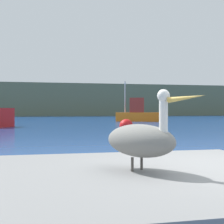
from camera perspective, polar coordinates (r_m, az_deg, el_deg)
The scene contains 5 objects.
hillside_backdrop at distance 72.83m, azimuth -9.95°, elevation 2.10°, with size 140.00×14.25×7.02m, color #5B664C.
pier_dock at distance 3.60m, azimuth 5.18°, elevation -15.82°, with size 3.78×3.09×0.65m, color gray.
pelican at distance 3.46m, azimuth 5.39°, elevation -5.00°, with size 0.89×1.19×0.89m.
fishing_boat_orange at distance 36.01m, azimuth 4.76°, elevation -0.23°, with size 5.33×2.93×4.68m.
mooring_buoy at distance 18.12m, azimuth 2.63°, elevation -2.56°, with size 0.80×0.80×0.80m, color red.
Camera 1 is at (-2.21, -3.57, 1.33)m, focal length 49.78 mm.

